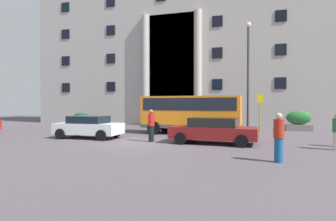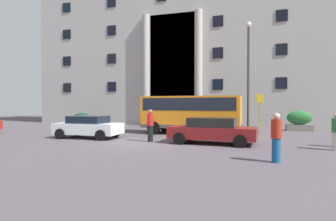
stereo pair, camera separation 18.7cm
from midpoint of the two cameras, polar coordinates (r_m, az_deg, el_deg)
ground_plane at (r=14.62m, az=-6.80°, el=-7.03°), size 80.00×64.00×0.12m
office_building_facade at (r=32.11m, az=5.79°, el=13.78°), size 35.03×9.62×18.14m
orange_minibus at (r=19.21m, az=4.67°, el=-0.17°), size 6.83×2.86×2.63m
bus_stop_sign at (r=20.57m, az=18.39°, el=0.26°), size 0.44×0.08×2.80m
hedge_planter_far_east at (r=28.41m, az=-17.78°, el=-1.78°), size 1.89×0.83×1.26m
hedge_planter_entrance_right at (r=23.91m, az=25.36°, el=-1.99°), size 1.93×0.91×1.58m
hedge_planter_far_west at (r=24.18m, az=4.32°, el=-2.15°), size 1.44×0.79×1.33m
parked_hatchback_near at (r=14.49m, az=9.08°, el=-4.06°), size 4.55×2.28×1.36m
parked_sedan_second at (r=17.36m, az=-16.48°, el=-3.24°), size 3.98×2.00×1.36m
motorcycle_near_kerb at (r=16.79m, az=6.27°, el=-4.20°), size 1.99×0.61×0.89m
pedestrian_man_crossing at (r=15.08m, az=-3.87°, el=-3.12°), size 0.36×0.36×1.77m
pedestrian_child_trailing at (r=10.34m, az=21.60°, el=-5.22°), size 0.36×0.36×1.74m
lamppost_plaza_centre at (r=21.42m, az=16.13°, el=8.35°), size 0.40×0.40×8.19m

